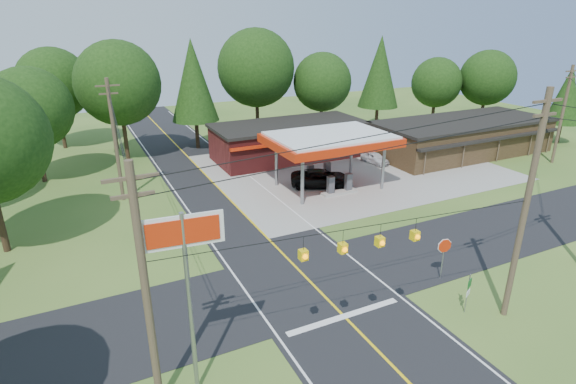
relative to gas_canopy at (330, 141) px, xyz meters
name	(u,v)px	position (x,y,z in m)	size (l,w,h in m)	color
ground	(310,282)	(-9.00, -13.00, -4.27)	(120.00, 120.00, 0.00)	#3C6222
main_highway	(310,282)	(-9.00, -13.00, -4.26)	(8.00, 120.00, 0.02)	black
cross_road	(310,282)	(-9.00, -13.00, -4.25)	(70.00, 7.00, 0.02)	black
lane_center_yellow	(310,282)	(-9.00, -13.00, -4.24)	(0.15, 110.00, 0.00)	yellow
gas_canopy	(330,141)	(0.00, 0.00, 0.00)	(10.60, 7.40, 4.88)	gray
convenience_store	(289,140)	(1.00, 9.98, -2.35)	(16.40, 7.55, 3.80)	maroon
strip_building	(462,136)	(19.00, 2.98, -2.35)	(20.40, 8.75, 3.80)	#372616
utility_pole_near_right	(526,207)	(-1.50, -20.00, 1.69)	(1.80, 0.30, 11.50)	#473828
utility_pole_near_left	(146,290)	(-18.50, -18.00, 0.93)	(1.80, 0.30, 10.00)	#473828
utility_pole_far_left	(115,139)	(-17.00, 5.00, 0.93)	(1.80, 0.30, 10.00)	#473828
utility_pole_far_right	(563,114)	(25.00, -4.00, 0.93)	(1.80, 0.30, 10.00)	#473828
utility_pole_north	(112,108)	(-15.50, 22.00, 0.48)	(0.30, 0.30, 9.50)	#473828
overhead_beacons	(362,229)	(-10.00, -19.00, 1.95)	(17.04, 2.04, 1.03)	black
treeline_backdrop	(200,92)	(-8.18, 11.01, 3.22)	(70.27, 51.59, 13.30)	#332316
suv_car	(321,178)	(-0.50, 0.45, -3.50)	(5.50, 5.50, 1.53)	black
sedan_car	(375,158)	(8.00, 4.00, -3.68)	(3.45, 3.45, 1.18)	silver
big_stop_sign	(186,261)	(-17.00, -18.01, 1.72)	(2.93, 0.40, 7.90)	gray
octagonal_stop_sign	(444,249)	(-2.00, -16.01, -2.32)	(0.89, 0.22, 2.60)	gray
route_sign_post	(468,290)	(-3.20, -19.02, -2.92)	(0.43, 0.22, 2.26)	gray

